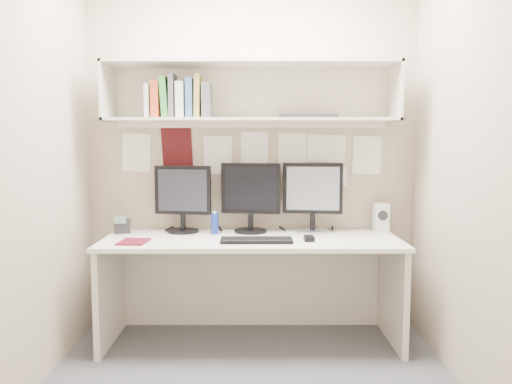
{
  "coord_description": "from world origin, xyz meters",
  "views": [
    {
      "loc": [
        0.02,
        -2.69,
        1.37
      ],
      "look_at": [
        0.03,
        0.35,
        1.07
      ],
      "focal_mm": 35.0,
      "sensor_mm": 36.0,
      "label": 1
    }
  ],
  "objects_px": {
    "speaker": "(381,217)",
    "desk_phone": "(122,226)",
    "monitor_left": "(183,196)",
    "monitor_center": "(251,195)",
    "monitor_right": "(313,195)",
    "maroon_notebook": "(134,242)",
    "keyboard": "(256,240)",
    "desk": "(252,290)"
  },
  "relations": [
    {
      "from": "speaker",
      "to": "desk_phone",
      "type": "relative_size",
      "value": 1.59
    },
    {
      "from": "monitor_left",
      "to": "monitor_center",
      "type": "relative_size",
      "value": 0.96
    },
    {
      "from": "monitor_center",
      "to": "desk_phone",
      "type": "bearing_deg",
      "value": -167.61
    },
    {
      "from": "monitor_right",
      "to": "monitor_center",
      "type": "bearing_deg",
      "value": -173.16
    },
    {
      "from": "desk_phone",
      "to": "maroon_notebook",
      "type": "bearing_deg",
      "value": -76.19
    },
    {
      "from": "maroon_notebook",
      "to": "monitor_center",
      "type": "bearing_deg",
      "value": 32.04
    },
    {
      "from": "monitor_center",
      "to": "monitor_right",
      "type": "relative_size",
      "value": 1.0
    },
    {
      "from": "maroon_notebook",
      "to": "desk_phone",
      "type": "relative_size",
      "value": 1.63
    },
    {
      "from": "monitor_left",
      "to": "maroon_notebook",
      "type": "distance_m",
      "value": 0.53
    },
    {
      "from": "speaker",
      "to": "desk_phone",
      "type": "distance_m",
      "value": 1.87
    },
    {
      "from": "keyboard",
      "to": "desk_phone",
      "type": "bearing_deg",
      "value": 160.59
    },
    {
      "from": "monitor_left",
      "to": "monitor_right",
      "type": "xyz_separation_m",
      "value": [
        0.93,
        -0.0,
        0.01
      ]
    },
    {
      "from": "desk",
      "to": "speaker",
      "type": "height_order",
      "value": "speaker"
    },
    {
      "from": "monitor_left",
      "to": "keyboard",
      "type": "distance_m",
      "value": 0.69
    },
    {
      "from": "monitor_center",
      "to": "desk_phone",
      "type": "xyz_separation_m",
      "value": [
        -0.92,
        -0.04,
        -0.22
      ]
    },
    {
      "from": "speaker",
      "to": "desk_phone",
      "type": "height_order",
      "value": "speaker"
    },
    {
      "from": "desk",
      "to": "monitor_left",
      "type": "distance_m",
      "value": 0.83
    },
    {
      "from": "speaker",
      "to": "keyboard",
      "type": "bearing_deg",
      "value": -157.52
    },
    {
      "from": "desk_phone",
      "to": "monitor_left",
      "type": "bearing_deg",
      "value": -6.3
    },
    {
      "from": "monitor_left",
      "to": "monitor_right",
      "type": "distance_m",
      "value": 0.93
    },
    {
      "from": "speaker",
      "to": "maroon_notebook",
      "type": "height_order",
      "value": "speaker"
    },
    {
      "from": "monitor_right",
      "to": "speaker",
      "type": "height_order",
      "value": "monitor_right"
    },
    {
      "from": "monitor_center",
      "to": "desk_phone",
      "type": "distance_m",
      "value": 0.94
    },
    {
      "from": "monitor_center",
      "to": "monitor_right",
      "type": "height_order",
      "value": "same"
    },
    {
      "from": "desk",
      "to": "monitor_right",
      "type": "relative_size",
      "value": 4.01
    },
    {
      "from": "desk",
      "to": "monitor_center",
      "type": "height_order",
      "value": "monitor_center"
    },
    {
      "from": "maroon_notebook",
      "to": "desk",
      "type": "bearing_deg",
      "value": 17.26
    },
    {
      "from": "monitor_center",
      "to": "monitor_right",
      "type": "xyz_separation_m",
      "value": [
        0.44,
        -0.0,
        0.0
      ]
    },
    {
      "from": "maroon_notebook",
      "to": "desk_phone",
      "type": "bearing_deg",
      "value": 120.31
    },
    {
      "from": "speaker",
      "to": "desk",
      "type": "bearing_deg",
      "value": -166.35
    },
    {
      "from": "monitor_left",
      "to": "desk_phone",
      "type": "distance_m",
      "value": 0.48
    },
    {
      "from": "keyboard",
      "to": "monitor_left",
      "type": "bearing_deg",
      "value": 144.7
    },
    {
      "from": "maroon_notebook",
      "to": "desk_phone",
      "type": "xyz_separation_m",
      "value": [
        -0.16,
        0.35,
        0.05
      ]
    },
    {
      "from": "monitor_center",
      "to": "maroon_notebook",
      "type": "distance_m",
      "value": 0.89
    },
    {
      "from": "desk",
      "to": "desk_phone",
      "type": "distance_m",
      "value": 1.03
    },
    {
      "from": "monitor_right",
      "to": "maroon_notebook",
      "type": "height_order",
      "value": "monitor_right"
    },
    {
      "from": "keyboard",
      "to": "desk_phone",
      "type": "distance_m",
      "value": 1.01
    },
    {
      "from": "desk",
      "to": "monitor_right",
      "type": "xyz_separation_m",
      "value": [
        0.44,
        0.22,
        0.63
      ]
    },
    {
      "from": "keyboard",
      "to": "speaker",
      "type": "relative_size",
      "value": 2.26
    },
    {
      "from": "desk",
      "to": "speaker",
      "type": "bearing_deg",
      "value": 14.7
    },
    {
      "from": "monitor_left",
      "to": "maroon_notebook",
      "type": "relative_size",
      "value": 2.27
    },
    {
      "from": "monitor_center",
      "to": "maroon_notebook",
      "type": "bearing_deg",
      "value": -143.01
    }
  ]
}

